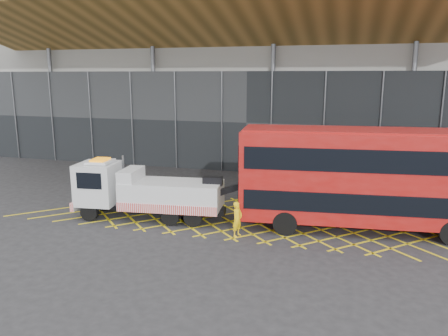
% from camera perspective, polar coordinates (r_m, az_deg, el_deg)
% --- Properties ---
extents(ground_plane, '(120.00, 120.00, 0.00)m').
position_cam_1_polar(ground_plane, '(25.63, -7.43, -5.54)').
color(ground_plane, '#242426').
extents(road_markings, '(26.36, 7.16, 0.01)m').
position_cam_1_polar(road_markings, '(24.18, 3.13, -6.52)').
color(road_markings, yellow).
rests_on(road_markings, ground_plane).
extents(construction_building, '(55.00, 23.97, 18.00)m').
position_cam_1_polar(construction_building, '(41.54, 5.23, 13.77)').
color(construction_building, gray).
rests_on(construction_building, ground_plane).
extents(recovery_truck, '(9.52, 3.11, 3.30)m').
position_cam_1_polar(recovery_truck, '(24.12, -10.48, -3.00)').
color(recovery_truck, black).
rests_on(recovery_truck, ground_plane).
extents(bus_towed, '(12.85, 4.29, 5.13)m').
position_cam_1_polar(bus_towed, '(22.65, 18.39, -0.94)').
color(bus_towed, '#9E0F0C').
rests_on(bus_towed, ground_plane).
extents(worker, '(0.61, 0.73, 1.72)m').
position_cam_1_polar(worker, '(21.30, 1.75, -6.69)').
color(worker, yellow).
rests_on(worker, ground_plane).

